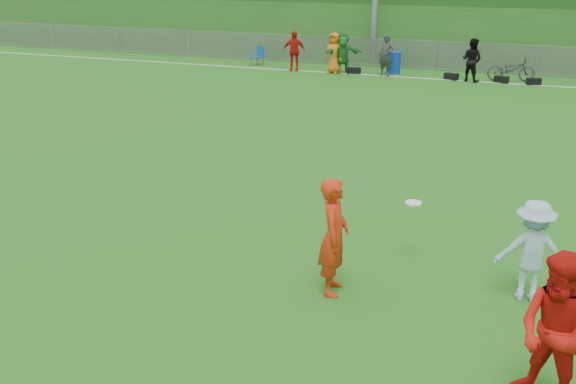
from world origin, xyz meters
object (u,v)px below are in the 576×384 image
at_px(player_blue, 532,251).
at_px(recycling_bin, 393,62).
at_px(player_red_center, 558,335).
at_px(bicycle, 511,69).
at_px(player_red_left, 334,236).
at_px(frisbee, 413,203).

bearing_deg(player_blue, recycling_bin, -82.20).
bearing_deg(player_red_center, bicycle, 123.13).
relative_size(player_red_left, frisbee, 6.68).
bearing_deg(player_red_left, player_blue, -82.78).
xyz_separation_m(player_red_left, recycling_bin, (-2.51, 18.84, -0.47)).
distance_m(player_red_center, recycling_bin, 21.37).
relative_size(player_blue, frisbee, 5.73).
xyz_separation_m(player_blue, bicycle, (-0.58, 17.91, -0.32)).
bearing_deg(player_blue, player_red_center, 86.66).
bearing_deg(bicycle, player_blue, 173.16).
height_order(player_red_left, player_red_center, player_red_center).
height_order(player_blue, bicycle, player_blue).
distance_m(player_blue, bicycle, 17.92).
relative_size(player_red_center, recycling_bin, 2.12).
height_order(player_red_center, bicycle, player_red_center).
xyz_separation_m(player_red_left, player_blue, (2.83, 0.74, -0.13)).
height_order(frisbee, recycling_bin, frisbee).
height_order(player_red_center, recycling_bin, player_red_center).
xyz_separation_m(player_red_left, frisbee, (0.96, 1.45, 0.12)).
bearing_deg(player_blue, player_red_left, 5.94).
xyz_separation_m(player_red_center, frisbee, (-2.11, 3.23, 0.08)).
xyz_separation_m(frisbee, recycling_bin, (-3.48, 17.39, -0.59)).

